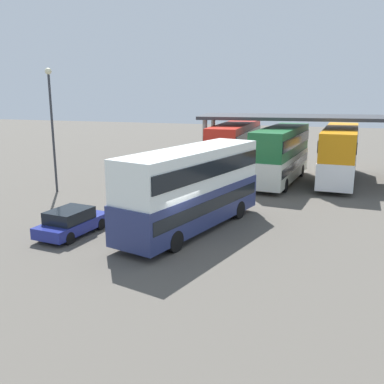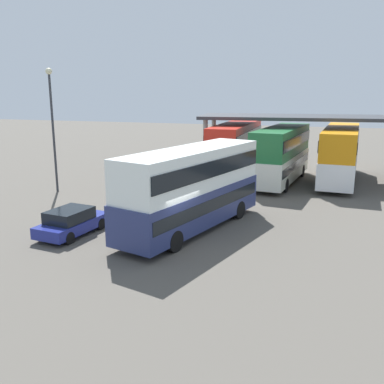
{
  "view_description": "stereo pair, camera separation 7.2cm",
  "coord_description": "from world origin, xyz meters",
  "px_view_note": "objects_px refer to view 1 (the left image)",
  "views": [
    {
      "loc": [
        6.52,
        -17.74,
        7.13
      ],
      "look_at": [
        0.25,
        2.78,
        2.0
      ],
      "focal_mm": 40.37,
      "sensor_mm": 36.0,
      "label": 1
    },
    {
      "loc": [
        6.58,
        -17.71,
        7.13
      ],
      "look_at": [
        0.25,
        2.78,
        2.0
      ],
      "focal_mm": 40.37,
      "sensor_mm": 36.0,
      "label": 2
    }
  ],
  "objects_px": {
    "double_decker_near_canopy": "(235,148)",
    "double_decker_mid_row": "(281,153)",
    "double_decker_far_right": "(339,152)",
    "double_decker_main": "(192,186)",
    "lamppost_tall": "(52,117)",
    "parked_hatchback": "(72,222)"
  },
  "relations": [
    {
      "from": "double_decker_near_canopy",
      "to": "double_decker_far_right",
      "type": "distance_m",
      "value": 8.24
    },
    {
      "from": "double_decker_main",
      "to": "lamppost_tall",
      "type": "relative_size",
      "value": 1.21
    },
    {
      "from": "double_decker_main",
      "to": "double_decker_far_right",
      "type": "height_order",
      "value": "double_decker_far_right"
    },
    {
      "from": "double_decker_far_right",
      "to": "lamppost_tall",
      "type": "xyz_separation_m",
      "value": [
        -19.23,
        -9.65,
        2.97
      ]
    },
    {
      "from": "double_decker_mid_row",
      "to": "double_decker_main",
      "type": "bearing_deg",
      "value": 173.81
    },
    {
      "from": "parked_hatchback",
      "to": "double_decker_mid_row",
      "type": "distance_m",
      "value": 17.99
    },
    {
      "from": "double_decker_far_right",
      "to": "lamppost_tall",
      "type": "relative_size",
      "value": 1.35
    },
    {
      "from": "double_decker_near_canopy",
      "to": "double_decker_far_right",
      "type": "xyz_separation_m",
      "value": [
        8.23,
        0.42,
        -0.08
      ]
    },
    {
      "from": "double_decker_near_canopy",
      "to": "double_decker_mid_row",
      "type": "xyz_separation_m",
      "value": [
        3.87,
        -1.46,
        -0.06
      ]
    },
    {
      "from": "double_decker_main",
      "to": "double_decker_far_right",
      "type": "relative_size",
      "value": 0.9
    },
    {
      "from": "parked_hatchback",
      "to": "lamppost_tall",
      "type": "height_order",
      "value": "lamppost_tall"
    },
    {
      "from": "lamppost_tall",
      "to": "double_decker_far_right",
      "type": "bearing_deg",
      "value": 26.65
    },
    {
      "from": "double_decker_main",
      "to": "parked_hatchback",
      "type": "relative_size",
      "value": 2.5
    },
    {
      "from": "double_decker_mid_row",
      "to": "double_decker_far_right",
      "type": "xyz_separation_m",
      "value": [
        4.36,
        1.87,
        -0.02
      ]
    },
    {
      "from": "double_decker_near_canopy",
      "to": "double_decker_mid_row",
      "type": "height_order",
      "value": "double_decker_near_canopy"
    },
    {
      "from": "parked_hatchback",
      "to": "lamppost_tall",
      "type": "bearing_deg",
      "value": 46.08
    },
    {
      "from": "double_decker_main",
      "to": "double_decker_mid_row",
      "type": "relative_size",
      "value": 1.0
    },
    {
      "from": "parked_hatchback",
      "to": "double_decker_far_right",
      "type": "distance_m",
      "value": 21.91
    },
    {
      "from": "double_decker_mid_row",
      "to": "lamppost_tall",
      "type": "xyz_separation_m",
      "value": [
        -14.87,
        -7.78,
        2.95
      ]
    },
    {
      "from": "lamppost_tall",
      "to": "double_decker_main",
      "type": "bearing_deg",
      "value": -24.39
    },
    {
      "from": "double_decker_main",
      "to": "parked_hatchback",
      "type": "height_order",
      "value": "double_decker_main"
    },
    {
      "from": "double_decker_main",
      "to": "double_decker_mid_row",
      "type": "height_order",
      "value": "double_decker_mid_row"
    }
  ]
}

